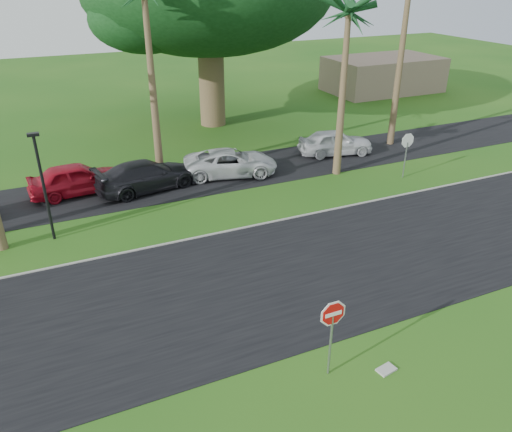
{
  "coord_description": "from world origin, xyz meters",
  "views": [
    {
      "loc": [
        -5.73,
        -11.91,
        10.36
      ],
      "look_at": [
        1.24,
        3.67,
        1.8
      ],
      "focal_mm": 35.0,
      "sensor_mm": 36.0,
      "label": 1
    }
  ],
  "objects_px": {
    "stop_sign_far": "(407,146)",
    "car_pickup": "(335,142)",
    "car_red": "(77,179)",
    "stop_sign_near": "(332,323)",
    "car_minivan": "(231,163)",
    "car_dark": "(147,176)"
  },
  "relations": [
    {
      "from": "stop_sign_far",
      "to": "car_dark",
      "type": "distance_m",
      "value": 13.79
    },
    {
      "from": "car_red",
      "to": "car_minivan",
      "type": "bearing_deg",
      "value": -100.86
    },
    {
      "from": "car_red",
      "to": "car_minivan",
      "type": "xyz_separation_m",
      "value": [
        8.0,
        -0.83,
        -0.08
      ]
    },
    {
      "from": "car_red",
      "to": "car_minivan",
      "type": "distance_m",
      "value": 8.05
    },
    {
      "from": "car_red",
      "to": "car_minivan",
      "type": "relative_size",
      "value": 0.91
    },
    {
      "from": "stop_sign_far",
      "to": "car_red",
      "type": "relative_size",
      "value": 0.56
    },
    {
      "from": "stop_sign_near",
      "to": "stop_sign_far",
      "type": "distance_m",
      "value": 15.91
    },
    {
      "from": "stop_sign_near",
      "to": "car_dark",
      "type": "relative_size",
      "value": 0.5
    },
    {
      "from": "car_dark",
      "to": "car_minivan",
      "type": "xyz_separation_m",
      "value": [
        4.66,
        0.12,
        -0.05
      ]
    },
    {
      "from": "car_minivan",
      "to": "stop_sign_far",
      "type": "bearing_deg",
      "value": -102.65
    },
    {
      "from": "stop_sign_far",
      "to": "car_pickup",
      "type": "distance_m",
      "value": 5.03
    },
    {
      "from": "stop_sign_near",
      "to": "car_minivan",
      "type": "xyz_separation_m",
      "value": [
        3.02,
        15.18,
        -1.06
      ]
    },
    {
      "from": "car_red",
      "to": "car_pickup",
      "type": "relative_size",
      "value": 1.04
    },
    {
      "from": "stop_sign_near",
      "to": "car_red",
      "type": "bearing_deg",
      "value": 107.3
    },
    {
      "from": "stop_sign_near",
      "to": "car_red",
      "type": "height_order",
      "value": "stop_sign_near"
    },
    {
      "from": "car_red",
      "to": "stop_sign_near",
      "type": "bearing_deg",
      "value": -167.63
    },
    {
      "from": "car_pickup",
      "to": "car_dark",
      "type": "bearing_deg",
      "value": 105.34
    },
    {
      "from": "car_red",
      "to": "car_pickup",
      "type": "bearing_deg",
      "value": -96.04
    },
    {
      "from": "car_minivan",
      "to": "car_red",
      "type": "bearing_deg",
      "value": 97.63
    },
    {
      "from": "stop_sign_far",
      "to": "car_minivan",
      "type": "xyz_separation_m",
      "value": [
        -8.48,
        4.18,
        -1.06
      ]
    },
    {
      "from": "stop_sign_far",
      "to": "car_red",
      "type": "xyz_separation_m",
      "value": [
        -16.48,
        5.01,
        -0.98
      ]
    },
    {
      "from": "car_minivan",
      "to": "car_pickup",
      "type": "height_order",
      "value": "car_pickup"
    }
  ]
}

